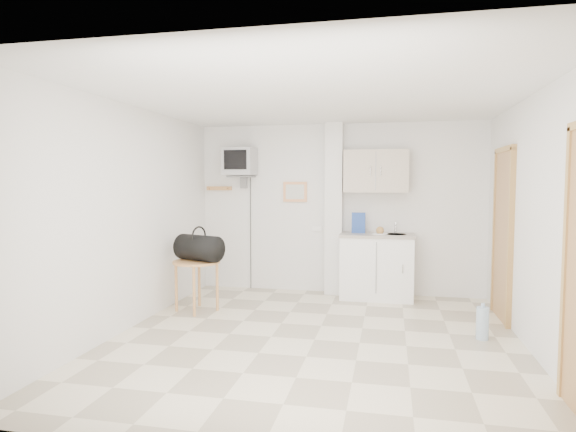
% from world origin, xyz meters
% --- Properties ---
extents(ground, '(4.50, 4.50, 0.00)m').
position_xyz_m(ground, '(0.00, 0.00, 0.00)').
color(ground, beige).
rests_on(ground, ground).
extents(room_envelope, '(4.24, 4.54, 2.55)m').
position_xyz_m(room_envelope, '(0.24, 0.09, 1.54)').
color(room_envelope, white).
rests_on(room_envelope, ground).
extents(kitchenette, '(1.03, 0.58, 2.10)m').
position_xyz_m(kitchenette, '(0.57, 2.00, 0.80)').
color(kitchenette, white).
rests_on(kitchenette, ground).
extents(crt_television, '(0.44, 0.45, 2.15)m').
position_xyz_m(crt_television, '(-1.45, 2.02, 1.94)').
color(crt_television, slate).
rests_on(crt_television, ground).
extents(round_table, '(0.60, 0.60, 0.65)m').
position_xyz_m(round_table, '(-1.65, 0.81, 0.56)').
color(round_table, '#C57C4B').
rests_on(round_table, ground).
extents(duffel_bag, '(0.67, 0.52, 0.44)m').
position_xyz_m(duffel_bag, '(-1.62, 0.82, 0.81)').
color(duffel_bag, black).
rests_on(duffel_bag, round_table).
extents(water_bottle, '(0.13, 0.13, 0.38)m').
position_xyz_m(water_bottle, '(1.72, 0.38, 0.17)').
color(water_bottle, '#9DB6CD').
rests_on(water_bottle, ground).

